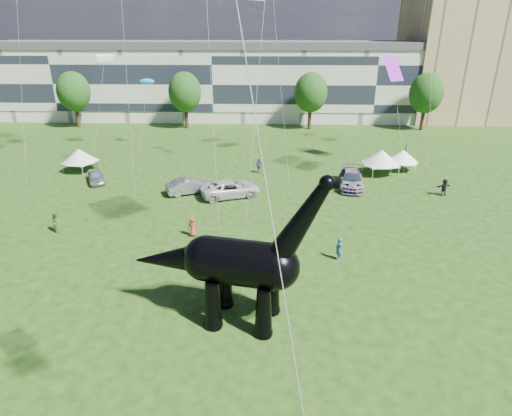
{
  "coord_description": "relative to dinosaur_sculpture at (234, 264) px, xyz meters",
  "views": [
    {
      "loc": [
        1.81,
        -16.35,
        15.35
      ],
      "look_at": [
        0.94,
        8.0,
        5.0
      ],
      "focal_mm": 30.0,
      "sensor_mm": 36.0,
      "label": 1
    }
  ],
  "objects": [
    {
      "name": "ground",
      "position": [
        0.12,
        -3.67,
        -3.52
      ],
      "size": [
        220.0,
        220.0,
        0.0
      ],
      "primitive_type": "plane",
      "color": "#16330C",
      "rests_on": "ground"
    },
    {
      "name": "terrace_row",
      "position": [
        -7.88,
        58.33,
        2.48
      ],
      "size": [
        78.0,
        11.0,
        12.0
      ],
      "primitive_type": "cube",
      "color": "beige",
      "rests_on": "ground"
    },
    {
      "name": "apartment_block",
      "position": [
        40.12,
        61.33,
        7.48
      ],
      "size": [
        28.0,
        18.0,
        22.0
      ],
      "primitive_type": "cube",
      "color": "tan",
      "rests_on": "ground"
    },
    {
      "name": "tree_far_left",
      "position": [
        -29.88,
        49.33,
        2.77
      ],
      "size": [
        5.2,
        5.2,
        9.44
      ],
      "color": "#382314",
      "rests_on": "ground"
    },
    {
      "name": "tree_mid_left",
      "position": [
        -11.88,
        49.33,
        2.77
      ],
      "size": [
        5.2,
        5.2,
        9.44
      ],
      "color": "#382314",
      "rests_on": "ground"
    },
    {
      "name": "tree_mid_right",
      "position": [
        8.12,
        49.33,
        2.77
      ],
      "size": [
        5.2,
        5.2,
        9.44
      ],
      "color": "#382314",
      "rests_on": "ground"
    },
    {
      "name": "tree_far_right",
      "position": [
        26.12,
        49.33,
        2.77
      ],
      "size": [
        5.2,
        5.2,
        9.44
      ],
      "color": "#382314",
      "rests_on": "ground"
    },
    {
      "name": "dinosaur_sculpture",
      "position": [
        0.0,
        0.0,
        0.0
      ],
      "size": [
        11.43,
        4.21,
        9.32
      ],
      "rotation": [
        0.0,
        0.0,
        -0.21
      ],
      "color": "black",
      "rests_on": "ground"
    },
    {
      "name": "car_silver",
      "position": [
        -16.7,
        22.57,
        -2.86
      ],
      "size": [
        3.11,
        4.18,
        1.32
      ],
      "primitive_type": "imported",
      "rotation": [
        0.0,
        0.0,
        0.45
      ],
      "color": "#B7B6BB",
      "rests_on": "ground"
    },
    {
      "name": "car_grey",
      "position": [
        -6.09,
        19.66,
        -2.76
      ],
      "size": [
        4.87,
        3.41,
        1.52
      ],
      "primitive_type": "imported",
      "rotation": [
        0.0,
        0.0,
        2.01
      ],
      "color": "gray",
      "rests_on": "ground"
    },
    {
      "name": "car_white",
      "position": [
        -1.93,
        18.91,
        -2.71
      ],
      "size": [
        6.41,
        4.52,
        1.62
      ],
      "primitive_type": "imported",
      "rotation": [
        0.0,
        0.0,
        1.92
      ],
      "color": "silver",
      "rests_on": "ground"
    },
    {
      "name": "car_dark",
      "position": [
        10.29,
        22.02,
        -2.68
      ],
      "size": [
        2.97,
        5.99,
        1.67
      ],
      "primitive_type": "imported",
      "rotation": [
        0.0,
        0.0,
        -0.11
      ],
      "color": "#595960",
      "rests_on": "ground"
    },
    {
      "name": "gazebo_near",
      "position": [
        14.25,
        26.41,
        -1.54
      ],
      "size": [
        4.72,
        4.72,
        2.82
      ],
      "rotation": [
        0.0,
        0.0,
        0.18
      ],
      "color": "white",
      "rests_on": "ground"
    },
    {
      "name": "gazebo_far",
      "position": [
        17.1,
        27.97,
        -1.83
      ],
      "size": [
        3.9,
        3.9,
        2.4
      ],
      "rotation": [
        0.0,
        0.0,
        -0.14
      ],
      "color": "white",
      "rests_on": "ground"
    },
    {
      "name": "gazebo_left",
      "position": [
        -19.85,
        26.31,
        -1.67
      ],
      "size": [
        4.77,
        4.77,
        2.63
      ],
      "rotation": [
        0.0,
        0.0,
        -0.32
      ],
      "color": "silver",
      "rests_on": "ground"
    },
    {
      "name": "visitors",
      "position": [
        -3.07,
        13.48,
        -2.68
      ],
      "size": [
        47.94,
        44.72,
        1.81
      ],
      "color": "#9A3726",
      "rests_on": "ground"
    }
  ]
}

